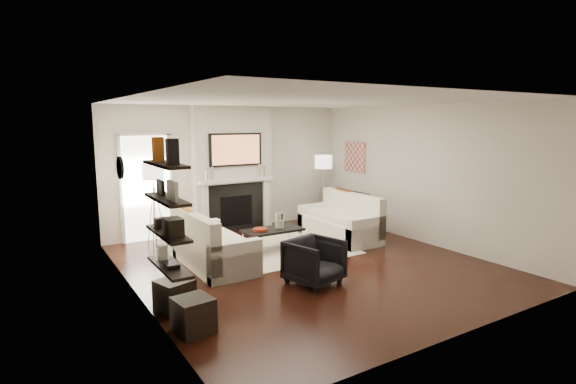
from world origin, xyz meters
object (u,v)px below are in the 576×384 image
coffee_table (272,230)px  lamp_left_shade (153,171)px  armchair (314,259)px  ottoman_near (175,295)px  lamp_right_shade (323,162)px  loveseat_right_base (339,229)px  loveseat_left_base (214,254)px

coffee_table → lamp_left_shade: (-1.74, 1.44, 1.05)m
coffee_table → armchair: (-0.29, -1.76, -0.04)m
lamp_left_shade → ottoman_near: 3.37m
lamp_right_shade → ottoman_near: (-4.52, -3.01, -1.25)m
lamp_left_shade → armchair: bearing=-65.6°
armchair → ottoman_near: (-2.07, 0.13, -0.16)m
armchair → lamp_left_shade: size_ratio=1.82×
ottoman_near → loveseat_right_base: bearing=22.9°
coffee_table → lamp_right_shade: bearing=32.7°
loveseat_right_base → lamp_right_shade: 1.91m
coffee_table → ottoman_near: coffee_table is taller
loveseat_left_base → coffee_table: bearing=10.6°
loveseat_left_base → ottoman_near: 1.79m
armchair → lamp_right_shade: (2.45, 3.14, 1.09)m
loveseat_right_base → lamp_left_shade: bearing=157.2°
loveseat_left_base → loveseat_right_base: bearing=5.5°
loveseat_left_base → armchair: armchair is taller
loveseat_right_base → armchair: (-1.88, -1.80, 0.15)m
armchair → lamp_left_shade: (-1.45, 3.20, 1.09)m
loveseat_right_base → lamp_left_shade: lamp_left_shade is taller
loveseat_left_base → coffee_table: same height
lamp_left_shade → ottoman_near: (-0.62, -3.07, -1.25)m
loveseat_left_base → lamp_right_shade: size_ratio=4.50×
lamp_right_shade → ottoman_near: bearing=-146.4°
lamp_left_shade → ottoman_near: lamp_left_shade is taller
armchair → loveseat_left_base: bearing=106.3°
loveseat_left_base → lamp_left_shade: 2.14m
loveseat_right_base → ottoman_near: bearing=-157.1°
loveseat_right_base → lamp_right_shade: size_ratio=4.50×
loveseat_right_base → coffee_table: size_ratio=1.64×
lamp_left_shade → loveseat_left_base: bearing=-73.4°
coffee_table → armchair: 1.78m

